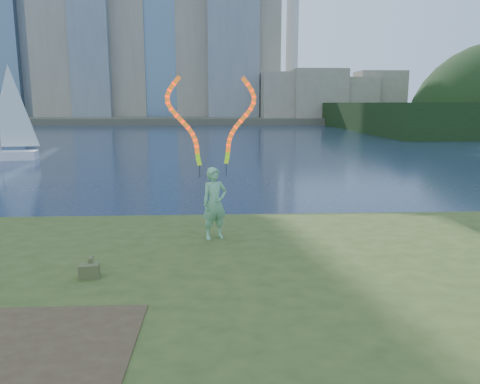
{
  "coord_description": "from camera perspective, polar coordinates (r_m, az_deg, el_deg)",
  "views": [
    {
      "loc": [
        0.51,
        -8.71,
        3.97
      ],
      "look_at": [
        1.0,
        1.0,
        2.11
      ],
      "focal_mm": 35.0,
      "sensor_mm": 36.0,
      "label": 1
    }
  ],
  "objects": [
    {
      "name": "ground",
      "position": [
        9.59,
        -5.84,
        -13.7
      ],
      "size": [
        320.0,
        320.0,
        0.0
      ],
      "primitive_type": "plane",
      "color": "#1A2741",
      "rests_on": "ground"
    },
    {
      "name": "grassy_knoll",
      "position": [
        7.39,
        -6.83,
        -18.68
      ],
      "size": [
        20.0,
        18.0,
        0.8
      ],
      "color": "#3A4A1A",
      "rests_on": "ground"
    },
    {
      "name": "dirt_patch",
      "position": [
        6.91,
        -26.96,
        -17.65
      ],
      "size": [
        3.2,
        3.0,
        0.02
      ],
      "primitive_type": "cube",
      "color": "#47331E",
      "rests_on": "grassy_knoll"
    },
    {
      "name": "far_shore",
      "position": [
        103.77,
        -3.19,
        8.94
      ],
      "size": [
        320.0,
        40.0,
        1.2
      ],
      "primitive_type": "cube",
      "color": "#514C3B",
      "rests_on": "ground"
    },
    {
      "name": "woman_with_ribbons",
      "position": [
        10.92,
        -3.18,
        1.47
      ],
      "size": [
        1.9,
        0.9,
        4.08
      ],
      "rotation": [
        0.0,
        0.0,
        0.44
      ],
      "color": "#167F32",
      "rests_on": "grassy_knoll"
    },
    {
      "name": "canvas_bag",
      "position": [
        9.16,
        -17.89,
        -9.05
      ],
      "size": [
        0.39,
        0.44,
        0.34
      ],
      "rotation": [
        0.0,
        0.0,
        0.14
      ],
      "color": "brown",
      "rests_on": "grassy_knoll"
    },
    {
      "name": "sailboat",
      "position": [
        36.9,
        -26.84,
        5.52
      ],
      "size": [
        5.05,
        2.17,
        7.57
      ],
      "rotation": [
        0.0,
        0.0,
        0.15
      ],
      "color": "white",
      "rests_on": "ground"
    }
  ]
}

